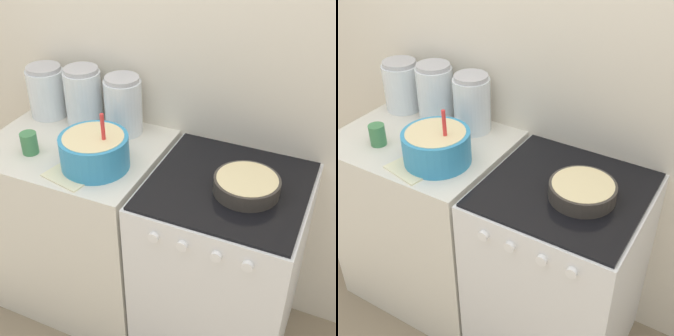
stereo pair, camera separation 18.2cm
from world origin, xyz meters
TOP-DOWN VIEW (x-y plane):
  - wall_back at (0.00, 0.64)m, footprint 4.54×0.05m
  - countertop_cabinet at (-0.39, 0.31)m, footprint 0.77×0.62m
  - stove at (0.33, 0.31)m, footprint 0.64×0.63m
  - mixing_bowl at (-0.21, 0.20)m, footprint 0.28×0.28m
  - baking_pan at (0.41, 0.29)m, footprint 0.25×0.25m
  - storage_jar_left at (-0.65, 0.51)m, footprint 0.18×0.18m
  - storage_jar_middle at (-0.44, 0.51)m, footprint 0.17×0.17m
  - storage_jar_right at (-0.24, 0.51)m, footprint 0.17×0.17m
  - tin_can at (-0.52, 0.18)m, footprint 0.07×0.07m
  - recipe_page at (-0.25, 0.16)m, footprint 0.24×0.29m
  - measuring_spoon at (-0.13, 0.13)m, footprint 0.12×0.04m

SIDE VIEW (x-z plane):
  - stove at x=0.33m, z-range 0.00..0.92m
  - countertop_cabinet at x=-0.39m, z-range 0.00..0.93m
  - recipe_page at x=-0.25m, z-range 0.93..0.93m
  - measuring_spoon at x=-0.13m, z-range 0.92..0.96m
  - baking_pan at x=0.41m, z-range 0.93..0.99m
  - tin_can at x=-0.52m, z-range 0.93..1.02m
  - mixing_bowl at x=-0.21m, z-range 0.88..1.13m
  - storage_jar_left at x=-0.65m, z-range 0.91..1.16m
  - storage_jar_right at x=-0.24m, z-range 0.91..1.17m
  - storage_jar_middle at x=-0.44m, z-range 0.91..1.18m
  - wall_back at x=0.00m, z-range 0.00..2.40m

